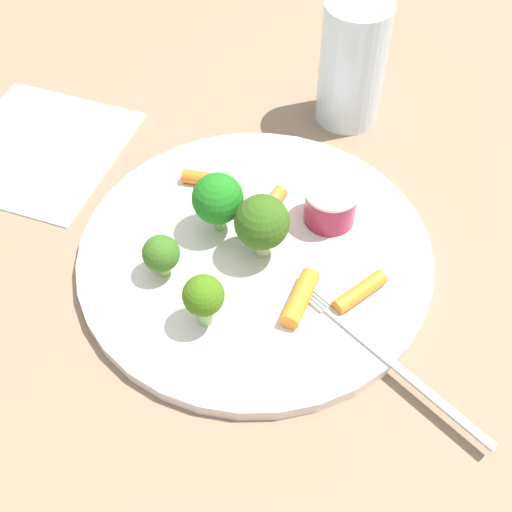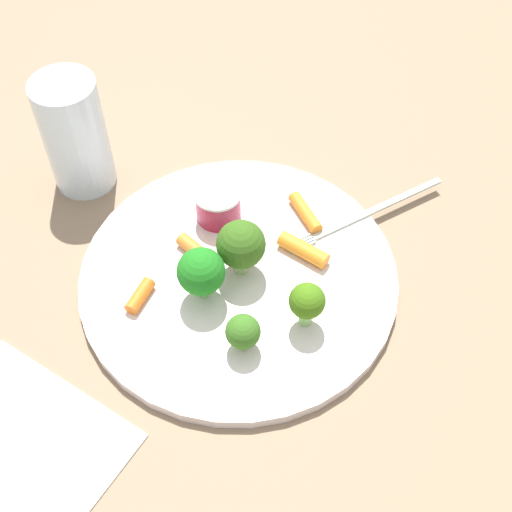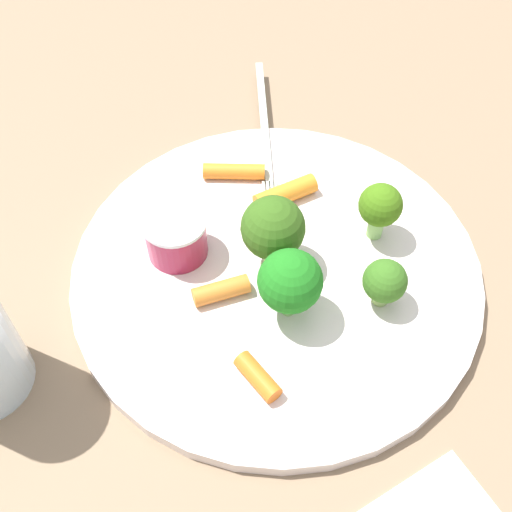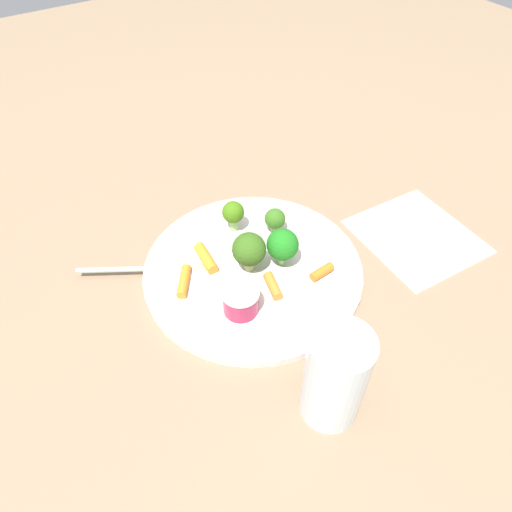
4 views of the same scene
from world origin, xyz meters
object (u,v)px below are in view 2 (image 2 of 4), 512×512
object	(u,v)px
plate	(239,277)
carrot_stick_1	(303,250)
broccoli_floret_0	(201,272)
fork	(364,215)
napkin	(6,460)
carrot_stick_0	(305,213)
broccoli_floret_2	(245,247)
drinking_glass	(75,135)
broccoli_floret_1	(307,302)
carrot_stick_3	(140,296)
broccoli_floret_3	(243,332)
sauce_cup	(218,204)
carrot_stick_2	(193,253)

from	to	relation	value
plate	carrot_stick_1	distance (m)	0.07
carrot_stick_1	broccoli_floret_0	bearing A→B (deg)	-124.64
fork	napkin	size ratio (longest dim) A/B	0.99
broccoli_floret_0	carrot_stick_0	distance (m)	0.14
fork	napkin	xyz separation A→B (m)	(-0.15, -0.37, -0.01)
broccoli_floret_2	drinking_glass	xyz separation A→B (m)	(-0.22, 0.03, 0.01)
broccoli_floret_1	napkin	size ratio (longest dim) A/B	0.30
plate	drinking_glass	distance (m)	0.22
plate	carrot_stick_3	size ratio (longest dim) A/B	8.60
broccoli_floret_3	drinking_glass	xyz separation A→B (m)	(-0.25, 0.10, 0.03)
sauce_cup	carrot_stick_3	distance (m)	0.12
carrot_stick_0	napkin	bearing A→B (deg)	-106.29
carrot_stick_2	fork	xyz separation A→B (m)	(0.12, 0.13, -0.01)
broccoli_floret_3	carrot_stick_0	world-z (taller)	broccoli_floret_3
broccoli_floret_2	drinking_glass	size ratio (longest dim) A/B	0.48
broccoli_floret_2	carrot_stick_0	xyz separation A→B (m)	(0.02, 0.09, -0.03)
broccoli_floret_3	plate	bearing A→B (deg)	122.86
carrot_stick_3	drinking_glass	xyz separation A→B (m)	(-0.15, 0.11, 0.05)
sauce_cup	drinking_glass	bearing A→B (deg)	-174.78
broccoli_floret_2	fork	size ratio (longest dim) A/B	0.37
broccoli_floret_1	broccoli_floret_2	bearing A→B (deg)	162.56
sauce_cup	broccoli_floret_0	distance (m)	0.10
sauce_cup	carrot_stick_0	bearing A→B (deg)	28.24
sauce_cup	drinking_glass	world-z (taller)	drinking_glass
broccoli_floret_2	broccoli_floret_3	xyz separation A→B (m)	(0.04, -0.07, -0.01)
carrot_stick_3	fork	distance (m)	0.24
broccoli_floret_0	carrot_stick_0	size ratio (longest dim) A/B	1.16
sauce_cup	drinking_glass	distance (m)	0.16
carrot_stick_0	drinking_glass	distance (m)	0.25
carrot_stick_2	carrot_stick_3	distance (m)	0.07
broccoli_floret_1	broccoli_floret_2	xyz separation A→B (m)	(-0.07, 0.02, 0.01)
broccoli_floret_0	broccoli_floret_1	distance (m)	0.10
plate	carrot_stick_0	distance (m)	0.10
carrot_stick_2	napkin	world-z (taller)	carrot_stick_2
fork	napkin	distance (m)	0.40
carrot_stick_0	carrot_stick_3	world-z (taller)	same
broccoli_floret_0	drinking_glass	distance (m)	0.21
drinking_glass	carrot_stick_2	bearing A→B (deg)	-14.59
broccoli_floret_3	fork	size ratio (longest dim) A/B	0.24
broccoli_floret_0	broccoli_floret_1	xyz separation A→B (m)	(0.10, 0.02, -0.00)
broccoli_floret_2	carrot_stick_3	xyz separation A→B (m)	(-0.07, -0.08, -0.03)
carrot_stick_1	fork	size ratio (longest dim) A/B	0.31
carrot_stick_1	carrot_stick_2	xyz separation A→B (m)	(-0.09, -0.05, -0.00)
broccoli_floret_1	fork	bearing A→B (deg)	91.48
carrot_stick_3	napkin	xyz separation A→B (m)	(-0.01, -0.18, -0.02)
carrot_stick_1	napkin	distance (m)	0.32
broccoli_floret_0	broccoli_floret_3	world-z (taller)	broccoli_floret_0
broccoli_floret_2	carrot_stick_2	world-z (taller)	broccoli_floret_2
drinking_glass	broccoli_floret_1	bearing A→B (deg)	-10.89
broccoli_floret_0	carrot_stick_2	world-z (taller)	broccoli_floret_0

